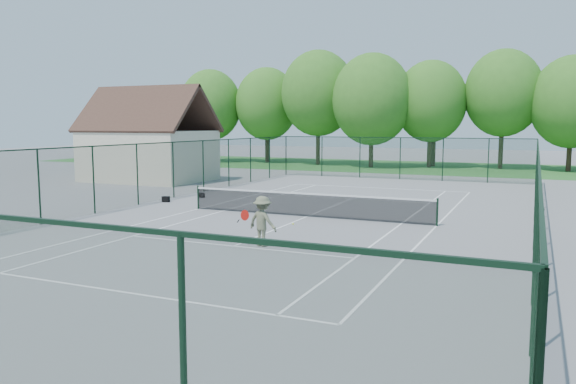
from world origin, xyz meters
name	(u,v)px	position (x,y,z in m)	size (l,w,h in m)	color
ground	(307,217)	(0.00, 0.00, 0.00)	(140.00, 140.00, 0.00)	gray
grass_far	(429,167)	(0.00, 30.00, 0.01)	(80.00, 16.00, 0.01)	#32742E
court_lines	(307,217)	(0.00, 0.00, 0.00)	(11.05, 23.85, 0.01)	white
tennis_net	(307,204)	(0.00, 0.00, 0.58)	(11.08, 0.08, 1.10)	black
fence_enclosure	(307,181)	(0.00, 0.00, 1.56)	(18.05, 36.05, 3.02)	#16341F
utility_building	(148,136)	(-16.00, 10.00, 3.12)	(8.60, 6.27, 6.63)	beige
tree_line_far	(431,101)	(0.00, 30.00, 5.99)	(39.40, 6.40, 9.70)	#3E2B1D
sports_bag_a	(166,199)	(-8.30, 1.31, 0.15)	(0.37, 0.22, 0.30)	black
sports_bag_b	(202,195)	(-7.59, 3.56, 0.13)	(0.33, 0.20, 0.26)	black
tennis_player	(263,221)	(0.86, -6.00, 0.83)	(1.81, 0.94, 1.65)	#65694D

